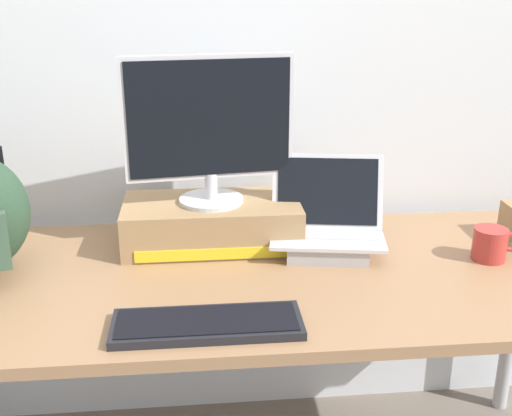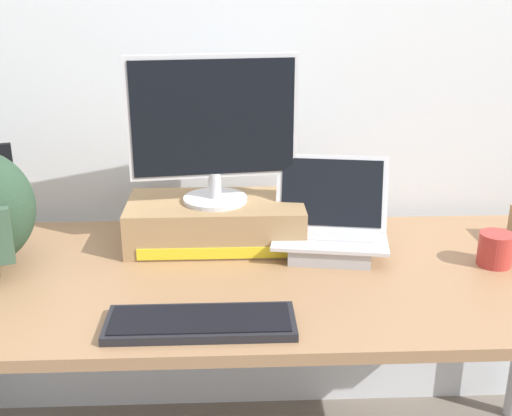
# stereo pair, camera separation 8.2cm
# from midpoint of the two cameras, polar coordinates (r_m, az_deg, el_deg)

# --- Properties ---
(back_wall) EXTENTS (7.00, 0.10, 2.60)m
(back_wall) POSITION_cam_midpoint_polar(r_m,az_deg,el_deg) (2.02, 0.59, 15.10)
(back_wall) COLOR silver
(back_wall) RESTS_ON ground
(desk) EXTENTS (1.97, 0.78, 0.74)m
(desk) POSITION_cam_midpoint_polar(r_m,az_deg,el_deg) (1.72, 1.39, -7.69)
(desk) COLOR #99704C
(desk) RESTS_ON ground
(toner_box_yellow) EXTENTS (0.50, 0.26, 0.13)m
(toner_box_yellow) POSITION_cam_midpoint_polar(r_m,az_deg,el_deg) (1.85, -2.34, -1.27)
(toner_box_yellow) COLOR #9E7A51
(toner_box_yellow) RESTS_ON desk
(desktop_monitor) EXTENTS (0.47, 0.18, 0.41)m
(desktop_monitor) POSITION_cam_midpoint_polar(r_m,az_deg,el_deg) (1.77, -2.46, 7.15)
(desktop_monitor) COLOR silver
(desktop_monitor) RESTS_ON toner_box_yellow
(open_laptop) EXTENTS (0.35, 0.27, 0.26)m
(open_laptop) POSITION_cam_midpoint_polar(r_m,az_deg,el_deg) (1.80, 7.92, -2.39)
(open_laptop) COLOR #ADADB2
(open_laptop) RESTS_ON desk
(external_keyboard) EXTENTS (0.42, 0.15, 0.02)m
(external_keyboard) POSITION_cam_midpoint_polar(r_m,az_deg,el_deg) (1.44, -3.30, -10.20)
(external_keyboard) COLOR black
(external_keyboard) RESTS_ON desk
(coffee_mug) EXTENTS (0.13, 0.09, 0.09)m
(coffee_mug) POSITION_cam_midpoint_polar(r_m,az_deg,el_deg) (1.84, 21.88, -3.44)
(coffee_mug) COLOR #B2332D
(coffee_mug) RESTS_ON desk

